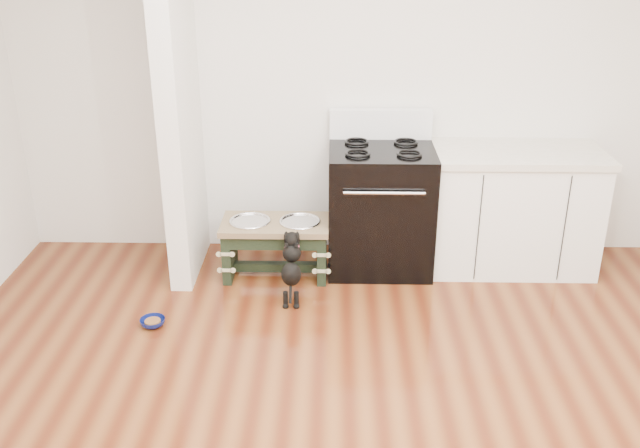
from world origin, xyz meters
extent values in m
plane|color=silver|center=(0.00, 2.50, 1.35)|extent=(5.00, 0.00, 5.00)
cube|color=silver|center=(-1.18, 2.10, 1.35)|extent=(0.15, 0.80, 2.70)
cube|color=black|center=(0.25, 2.15, 0.46)|extent=(0.76, 0.65, 0.92)
cube|color=black|center=(0.25, 1.84, 0.40)|extent=(0.58, 0.02, 0.50)
cylinder|color=silver|center=(0.25, 1.80, 0.72)|extent=(0.56, 0.02, 0.02)
cube|color=white|center=(0.25, 2.43, 1.03)|extent=(0.76, 0.08, 0.22)
torus|color=black|center=(0.07, 2.01, 0.93)|extent=(0.18, 0.18, 0.02)
torus|color=black|center=(0.43, 2.01, 0.93)|extent=(0.18, 0.18, 0.02)
torus|color=black|center=(0.07, 2.29, 0.93)|extent=(0.18, 0.18, 0.02)
torus|color=black|center=(0.43, 2.29, 0.93)|extent=(0.18, 0.18, 0.02)
cube|color=white|center=(1.23, 2.18, 0.43)|extent=(1.20, 0.60, 0.86)
cube|color=beige|center=(1.23, 2.18, 0.89)|extent=(1.24, 0.64, 0.05)
cube|color=black|center=(1.23, 1.92, 0.05)|extent=(1.20, 0.06, 0.10)
cube|color=black|center=(-0.86, 1.97, 0.19)|extent=(0.06, 0.37, 0.38)
cube|color=black|center=(-0.18, 1.97, 0.19)|extent=(0.06, 0.37, 0.38)
cube|color=black|center=(-0.52, 1.80, 0.34)|extent=(0.62, 0.03, 0.10)
cube|color=black|center=(-0.52, 1.97, 0.06)|extent=(0.62, 0.06, 0.06)
cube|color=brown|center=(-0.52, 1.97, 0.40)|extent=(0.78, 0.42, 0.04)
cylinder|color=silver|center=(-0.70, 1.97, 0.41)|extent=(0.27, 0.27, 0.05)
cylinder|color=silver|center=(-0.34, 1.97, 0.41)|extent=(0.27, 0.27, 0.05)
torus|color=silver|center=(-0.70, 1.97, 0.43)|extent=(0.30, 0.30, 0.02)
torus|color=silver|center=(-0.34, 1.97, 0.43)|extent=(0.30, 0.30, 0.02)
cylinder|color=black|center=(-0.42, 1.49, 0.06)|extent=(0.03, 0.03, 0.12)
cylinder|color=black|center=(-0.34, 1.49, 0.06)|extent=(0.03, 0.03, 0.12)
sphere|color=black|center=(-0.42, 1.48, 0.01)|extent=(0.04, 0.04, 0.04)
sphere|color=black|center=(-0.34, 1.48, 0.01)|extent=(0.04, 0.04, 0.04)
ellipsoid|color=black|center=(-0.38, 1.57, 0.21)|extent=(0.14, 0.32, 0.28)
sphere|color=black|center=(-0.38, 1.67, 0.32)|extent=(0.13, 0.13, 0.13)
sphere|color=black|center=(-0.38, 1.71, 0.41)|extent=(0.11, 0.11, 0.11)
sphere|color=black|center=(-0.42, 1.78, 0.41)|extent=(0.04, 0.04, 0.04)
sphere|color=black|center=(-0.34, 1.78, 0.41)|extent=(0.04, 0.04, 0.04)
cylinder|color=black|center=(-0.38, 1.45, 0.12)|extent=(0.02, 0.09, 0.10)
torus|color=#EE4666|center=(-0.38, 1.69, 0.37)|extent=(0.10, 0.07, 0.10)
imported|color=#0B1451|center=(-1.27, 1.23, 0.03)|extent=(0.20, 0.20, 0.05)
cylinder|color=brown|center=(-1.27, 1.23, 0.03)|extent=(0.10, 0.10, 0.02)
camera|label=1|loc=(-0.09, -2.73, 2.48)|focal=40.00mm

